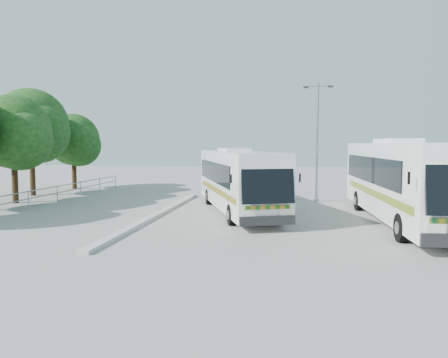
% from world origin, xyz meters
% --- Properties ---
extents(ground, '(100.00, 100.00, 0.00)m').
position_xyz_m(ground, '(0.00, 0.00, 0.00)').
color(ground, gray).
rests_on(ground, ground).
extents(kerb_divider, '(0.40, 16.00, 0.15)m').
position_xyz_m(kerb_divider, '(-2.30, 2.00, 0.07)').
color(kerb_divider, '#B2B2AD').
rests_on(kerb_divider, ground).
extents(railing, '(0.06, 22.00, 1.00)m').
position_xyz_m(railing, '(-10.00, 4.00, 0.74)').
color(railing, gray).
rests_on(railing, ground).
extents(tree_far_c, '(4.97, 4.69, 6.49)m').
position_xyz_m(tree_far_c, '(-12.12, 5.10, 4.26)').
color(tree_far_c, '#382314').
rests_on(tree_far_c, ground).
extents(tree_far_d, '(5.62, 5.30, 7.33)m').
position_xyz_m(tree_far_d, '(-13.31, 8.80, 4.82)').
color(tree_far_d, '#382314').
rests_on(tree_far_d, ground).
extents(tree_far_e, '(4.54, 4.28, 5.92)m').
position_xyz_m(tree_far_e, '(-12.63, 13.30, 3.89)').
color(tree_far_e, '#382314').
rests_on(tree_far_e, ground).
extents(coach_main, '(5.87, 11.47, 3.15)m').
position_xyz_m(coach_main, '(1.47, 3.60, 1.73)').
color(coach_main, silver).
rests_on(coach_main, ground).
extents(coach_adjacent, '(3.29, 13.02, 3.58)m').
position_xyz_m(coach_adjacent, '(9.17, 1.65, 1.96)').
color(coach_adjacent, white).
rests_on(coach_adjacent, ground).
extents(lamppost, '(1.77, 0.30, 7.22)m').
position_xyz_m(lamppost, '(5.77, 8.49, 3.99)').
color(lamppost, '#909398').
rests_on(lamppost, ground).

